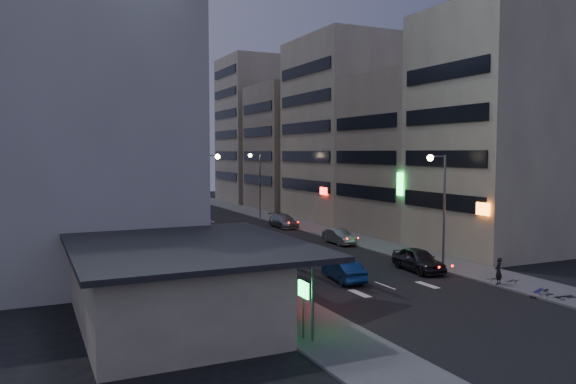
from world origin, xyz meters
TOP-DOWN VIEW (x-y plane):
  - ground at (0.00, 0.00)m, footprint 180.00×180.00m
  - sidewalk_left at (-8.00, 30.00)m, footprint 4.00×120.00m
  - sidewalk_right at (8.00, 30.00)m, footprint 4.00×120.00m
  - food_court at (-13.90, 2.00)m, footprint 11.00×13.00m
  - white_building at (-17.00, 20.00)m, footprint 14.00×24.00m
  - shophouse_near at (15.00, 10.50)m, footprint 10.00×11.00m
  - shophouse_mid at (15.50, 22.00)m, footprint 11.00×12.00m
  - shophouse_far at (15.00, 35.00)m, footprint 10.00×14.00m
  - far_left_a at (-15.50, 45.00)m, footprint 11.00×10.00m
  - far_left_b at (-16.00, 58.00)m, footprint 12.00×10.00m
  - far_right_a at (15.50, 50.00)m, footprint 11.00×12.00m
  - far_right_b at (16.00, 64.00)m, footprint 12.00×12.00m
  - street_lamp_right_near at (5.90, 6.00)m, footprint 1.60×0.44m
  - street_lamp_left at (-5.90, 22.00)m, footprint 1.60×0.44m
  - street_lamp_right_far at (5.90, 40.00)m, footprint 1.60×0.44m
  - parked_car_right_near at (4.59, 6.57)m, footprint 2.31×4.88m
  - parked_car_right_mid at (5.45, 19.01)m, footprint 1.44×4.09m
  - parked_car_left at (-4.27, 26.88)m, footprint 2.80×5.49m
  - parked_car_right_far at (5.55, 31.33)m, footprint 2.09×5.02m
  - road_car_blue at (-1.71, 6.15)m, footprint 1.97×4.36m
  - road_car_silver at (-5.00, 11.33)m, footprint 2.67×5.18m
  - person at (6.30, 0.92)m, footprint 0.72×0.60m
  - scooter_black_a at (7.99, -2.87)m, footprint 0.82×1.92m
  - scooter_silver_a at (7.26, -1.83)m, footprint 0.87×1.84m
  - scooter_blue at (7.73, -0.98)m, footprint 1.37×2.02m
  - scooter_black_b at (8.13, 1.51)m, footprint 1.05×1.67m
  - scooter_silver_b at (7.48, 2.50)m, footprint 0.80×1.74m

SIDE VIEW (x-z plane):
  - ground at x=0.00m, z-range 0.00..0.00m
  - sidewalk_left at x=-8.00m, z-range 0.00..0.12m
  - sidewalk_right at x=8.00m, z-range 0.00..0.12m
  - scooter_black_b at x=8.13m, z-range 0.12..1.09m
  - scooter_silver_b at x=7.48m, z-range 0.12..1.14m
  - scooter_silver_a at x=7.26m, z-range 0.12..1.20m
  - parked_car_right_mid at x=5.45m, z-range 0.00..1.34m
  - scooter_black_a at x=7.99m, z-range 0.12..1.26m
  - road_car_blue at x=-1.71m, z-range 0.00..1.39m
  - scooter_blue at x=7.73m, z-range 0.12..1.29m
  - road_car_silver at x=-5.00m, z-range 0.00..1.44m
  - parked_car_right_far at x=5.55m, z-range 0.00..1.45m
  - parked_car_left at x=-4.27m, z-range 0.00..1.48m
  - parked_car_right_near at x=4.59m, z-range 0.00..1.61m
  - person at x=6.30m, z-range 0.12..1.80m
  - food_court at x=-13.90m, z-range 0.05..3.92m
  - street_lamp_right_near at x=5.90m, z-range 1.35..9.37m
  - street_lamp_left at x=-5.90m, z-range 1.35..9.37m
  - street_lamp_right_far at x=5.90m, z-range 1.35..9.37m
  - far_left_b at x=-16.00m, z-range 0.00..15.00m
  - shophouse_mid at x=15.50m, z-range 0.00..16.00m
  - white_building at x=-17.00m, z-range 0.00..18.00m
  - far_right_a at x=15.50m, z-range 0.00..18.00m
  - shophouse_near at x=15.00m, z-range 0.00..20.00m
  - far_left_a at x=-15.50m, z-range 0.00..20.00m
  - shophouse_far at x=15.00m, z-range 0.00..22.00m
  - far_right_b at x=16.00m, z-range 0.00..24.00m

